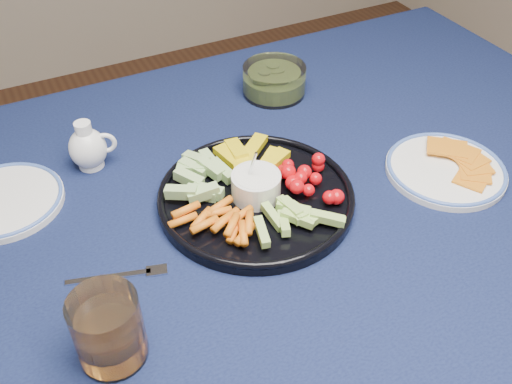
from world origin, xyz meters
name	(u,v)px	position (x,y,z in m)	size (l,w,h in m)	color
dining_table	(228,267)	(0.00, 0.00, 0.66)	(1.67, 1.07, 0.75)	#4C3419
crudite_platter	(255,194)	(0.07, 0.04, 0.76)	(0.32, 0.32, 0.10)	black
creamer_pitcher	(88,148)	(-0.15, 0.26, 0.79)	(0.08, 0.07, 0.09)	white
pickle_bowl	(274,81)	(0.26, 0.33, 0.77)	(0.13, 0.13, 0.06)	white
cheese_plate	(446,168)	(0.40, -0.04, 0.76)	(0.21, 0.21, 0.02)	white
juice_tumbler	(109,332)	(-0.22, -0.14, 0.79)	(0.09, 0.09, 0.10)	white
fork_left	(126,275)	(-0.17, -0.02, 0.75)	(0.14, 0.05, 0.00)	silver
fork_right	(451,183)	(0.39, -0.07, 0.75)	(0.14, 0.06, 0.00)	silver
side_plate_extra	(4,201)	(-0.30, 0.22, 0.75)	(0.19, 0.19, 0.02)	white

